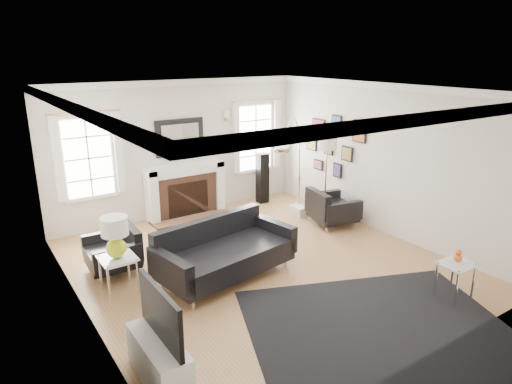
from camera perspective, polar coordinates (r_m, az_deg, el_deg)
floor at (r=7.55m, az=0.65°, el=-9.00°), size 6.00×6.00×0.00m
back_wall at (r=9.60m, az=-9.53°, el=5.33°), size 5.50×0.04×2.80m
front_wall at (r=5.02m, az=20.58°, el=-6.65°), size 5.50×0.04×2.80m
left_wall at (r=6.01m, az=-21.51°, el=-2.82°), size 0.04×6.00×2.80m
right_wall at (r=8.85m, az=15.57°, el=3.93°), size 0.04×6.00×2.80m
ceiling at (r=6.80m, az=0.73°, el=12.68°), size 5.50×6.00×0.02m
crown_molding at (r=6.81m, az=0.72°, el=12.18°), size 5.50×6.00×0.12m
fireplace at (r=9.63m, az=-8.76°, el=0.13°), size 1.70×0.69×1.11m
mantel_mirror at (r=9.52m, az=-9.49°, el=6.76°), size 1.05×0.07×0.75m
window_left at (r=8.96m, az=-20.23°, el=4.04°), size 1.24×0.15×1.62m
window_right at (r=10.43m, az=-0.09°, el=6.83°), size 1.24×0.15×1.62m
gallery_wall at (r=9.67m, az=9.72°, el=6.22°), size 0.04×1.73×1.29m
tv_unit at (r=5.11m, az=-11.99°, el=-19.28°), size 0.35×1.00×1.09m
area_rug at (r=6.11m, az=15.49°, el=-16.52°), size 4.01×3.70×0.01m
sofa at (r=7.07m, az=-4.14°, el=-7.54°), size 2.28×1.32×0.70m
armchair_left at (r=7.55m, az=-17.15°, el=-7.16°), size 0.79×0.87×0.57m
armchair_right at (r=9.18m, az=9.26°, el=-2.09°), size 0.96×1.04×0.61m
coffee_table at (r=8.08m, az=-4.44°, el=-4.41°), size 0.90×0.90×0.40m
side_table_left at (r=6.85m, az=-16.88°, el=-8.63°), size 0.49×0.49×0.54m
nesting_table at (r=7.01m, az=23.72°, el=-9.01°), size 0.48×0.40×0.52m
gourd_lamp at (r=6.67m, az=-17.21°, el=-5.10°), size 0.38×0.38×0.61m
orange_vase at (r=6.93m, az=23.94°, el=-7.39°), size 0.12×0.12×0.19m
arc_floor_lamp at (r=8.58m, az=4.48°, el=2.91°), size 1.60×1.48×2.27m
stick_floor_lamp at (r=9.06m, az=8.90°, el=5.69°), size 0.36×0.36×1.80m
speaker_tower at (r=10.38m, az=0.81°, el=1.76°), size 0.24×0.24×1.15m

